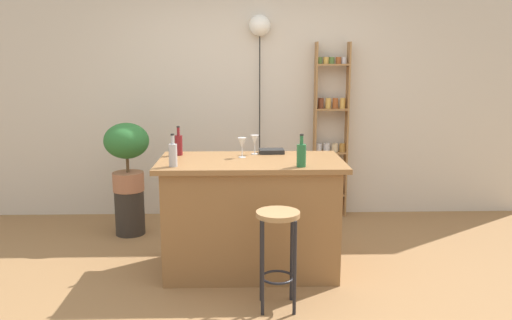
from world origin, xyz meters
TOP-DOWN VIEW (x-y plane):
  - ground at (0.00, 0.00)m, footprint 12.00×12.00m
  - back_wall at (0.00, 1.95)m, footprint 6.40×0.10m
  - kitchen_counter at (0.00, 0.30)m, footprint 1.48×0.80m
  - bar_stool at (0.17, -0.39)m, footprint 0.30×0.30m
  - spice_shelf at (0.90, 1.80)m, footprint 0.37×0.15m
  - plant_stool at (-1.19, 1.22)m, footprint 0.29×0.29m
  - potted_plant at (-1.19, 1.22)m, footprint 0.44×0.39m
  - bottle_olive_oil at (-0.59, 0.05)m, footprint 0.06×0.06m
  - bottle_sauce_amber at (-0.60, 0.53)m, footprint 0.06×0.06m
  - bottle_wine_red at (0.37, 0.02)m, footprint 0.07×0.07m
  - wine_glass_left at (0.04, 0.55)m, footprint 0.07×0.07m
  - wine_glass_center at (-0.07, 0.41)m, footprint 0.07×0.07m
  - cookbook at (0.19, 0.60)m, footprint 0.22×0.16m
  - pendant_globe_light at (0.13, 1.84)m, footprint 0.23×0.23m

SIDE VIEW (x-z plane):
  - ground at x=0.00m, z-range 0.00..0.00m
  - plant_stool at x=-1.19m, z-range 0.00..0.45m
  - kitchen_counter at x=0.00m, z-range 0.00..0.93m
  - bar_stool at x=0.17m, z-range 0.16..0.86m
  - potted_plant at x=-1.19m, z-range 0.52..1.19m
  - cookbook at x=0.19m, z-range 0.93..0.96m
  - spice_shelf at x=0.90m, z-range 0.02..1.92m
  - bottle_sauce_amber at x=-0.60m, z-range 0.90..1.14m
  - bottle_wine_red at x=0.37m, z-range 0.90..1.14m
  - bottle_olive_oil at x=-0.59m, z-range 0.90..1.14m
  - wine_glass_left at x=0.04m, z-range 0.96..1.13m
  - wine_glass_center at x=-0.07m, z-range 0.96..1.13m
  - back_wall at x=0.00m, z-range 0.00..2.80m
  - pendant_globe_light at x=0.13m, z-range 0.95..3.14m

